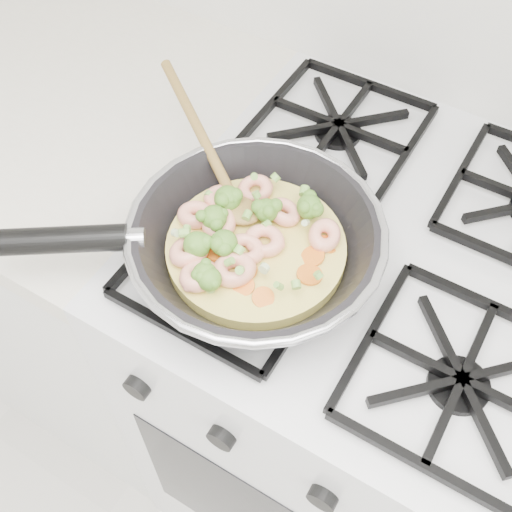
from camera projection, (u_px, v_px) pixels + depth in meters
The scene contains 3 objects.
stove at pixel (349, 385), 1.18m from camera, with size 0.60×0.60×0.92m.
counter_left at pixel (32, 220), 1.44m from camera, with size 1.00×0.60×0.90m.
skillet at pixel (250, 241), 0.76m from camera, with size 0.43×0.37×0.09m.
Camera 1 is at (0.11, 1.17, 1.56)m, focal length 44.23 mm.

